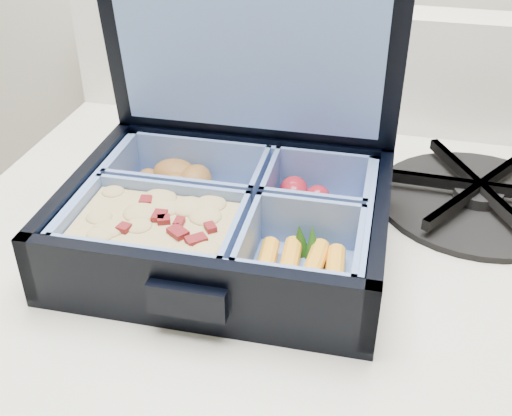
% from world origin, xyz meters
% --- Properties ---
extents(bento_box, '(0.25, 0.20, 0.06)m').
position_xyz_m(bento_box, '(-0.49, 1.68, 0.83)').
color(bento_box, black).
rests_on(bento_box, stove).
extents(burner_grate, '(0.18, 0.18, 0.03)m').
position_xyz_m(burner_grate, '(-0.29, 1.80, 0.81)').
color(burner_grate, black).
rests_on(burner_grate, stove).
extents(burner_grate_rear, '(0.25, 0.25, 0.02)m').
position_xyz_m(burner_grate_rear, '(-0.56, 1.87, 0.81)').
color(burner_grate_rear, black).
rests_on(burner_grate_rear, stove).
extents(fork, '(0.13, 0.15, 0.01)m').
position_xyz_m(fork, '(-0.47, 1.81, 0.80)').
color(fork, silver).
rests_on(fork, stove).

